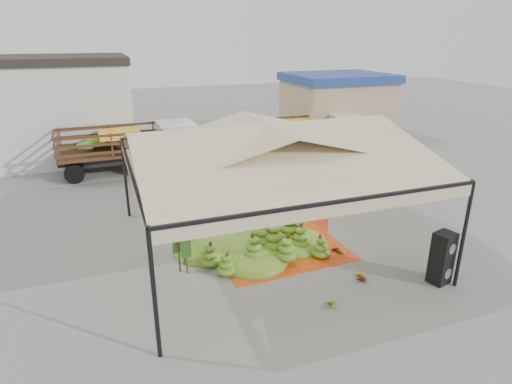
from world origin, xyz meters
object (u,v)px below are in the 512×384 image
object	(u,v)px
vendor	(267,176)
truck_left	(134,143)
speaker_stack	(442,258)
truck_right	(315,130)
banana_heap	(256,232)

from	to	relation	value
vendor	truck_left	xyz separation A→B (m)	(-4.78, 5.83, 0.46)
speaker_stack	vendor	world-z (taller)	vendor
truck_right	truck_left	bearing A→B (deg)	-176.56
banana_heap	truck_right	bearing A→B (deg)	54.03
banana_heap	speaker_stack	size ratio (longest dim) A/B	3.47
speaker_stack	truck_right	xyz separation A→B (m)	(3.24, 13.73, 0.50)
speaker_stack	truck_right	bearing A→B (deg)	61.36
banana_heap	speaker_stack	bearing A→B (deg)	-41.74
banana_heap	truck_left	bearing A→B (deg)	105.76
speaker_stack	truck_left	size ratio (longest dim) A/B	0.22
banana_heap	speaker_stack	xyz separation A→B (m)	(4.08, -3.64, 0.19)
truck_right	banana_heap	bearing A→B (deg)	-123.50
banana_heap	vendor	xyz separation A→B (m)	(1.98, 4.08, 0.38)
vendor	truck_left	bearing A→B (deg)	-67.73
truck_right	vendor	bearing A→B (deg)	-129.19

